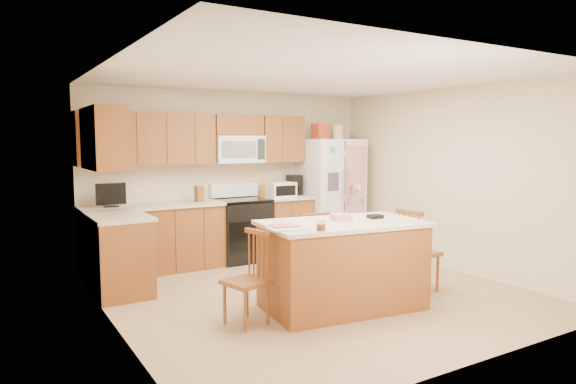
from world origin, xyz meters
TOP-DOWN VIEW (x-y plane):
  - ground at (0.00, 0.00)m, footprint 4.50×4.50m
  - room_shell at (0.00, 0.00)m, footprint 4.60×4.60m
  - cabinetry at (-0.98, 1.79)m, footprint 3.36×1.56m
  - stove at (0.00, 1.94)m, footprint 0.76×0.65m
  - refrigerator at (1.57, 1.87)m, footprint 0.90×0.79m
  - island at (-0.04, -0.59)m, footprint 1.84×1.19m
  - windsor_chair_left at (-1.12, -0.51)m, footprint 0.45×0.46m
  - windsor_chair_back at (0.03, 0.16)m, footprint 0.43×0.41m
  - windsor_chair_right at (1.09, -0.54)m, footprint 0.43×0.44m

SIDE VIEW (x-z plane):
  - ground at x=0.00m, z-range 0.00..0.00m
  - windsor_chair_left at x=-1.12m, z-range -0.02..0.88m
  - windsor_chair_back at x=0.03m, z-range -0.03..0.91m
  - windsor_chair_right at x=1.09m, z-range -0.03..0.95m
  - island at x=-0.04m, z-range -0.04..0.98m
  - stove at x=0.00m, z-range -0.09..1.04m
  - cabinetry at x=-0.98m, z-range -0.16..1.99m
  - refrigerator at x=1.57m, z-range -0.10..1.94m
  - room_shell at x=0.00m, z-range 0.18..2.70m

